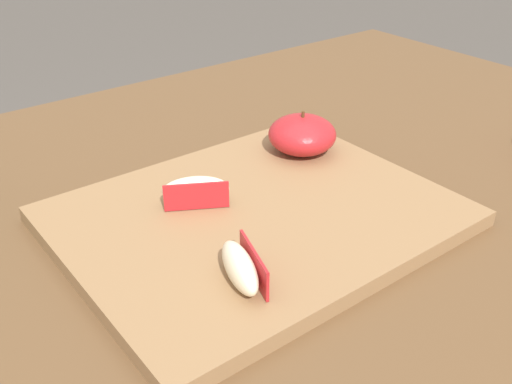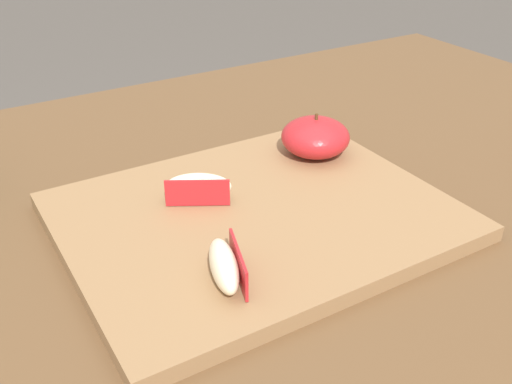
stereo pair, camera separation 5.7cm
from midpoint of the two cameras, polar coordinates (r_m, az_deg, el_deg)
dining_table at (r=0.71m, az=1.77°, el=-7.43°), size 1.26×0.78×0.73m
cutting_board at (r=0.59m, az=2.79°, el=-2.46°), size 0.37×0.30×0.02m
apple_half_skin_up at (r=0.69m, az=8.15°, el=5.23°), size 0.08×0.08×0.05m
apple_wedge_back at (r=0.48m, az=0.41°, el=-7.24°), size 0.04×0.07×0.03m
apple_wedge_near_knife at (r=0.59m, az=-2.88°, el=0.37°), size 0.07×0.05×0.03m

